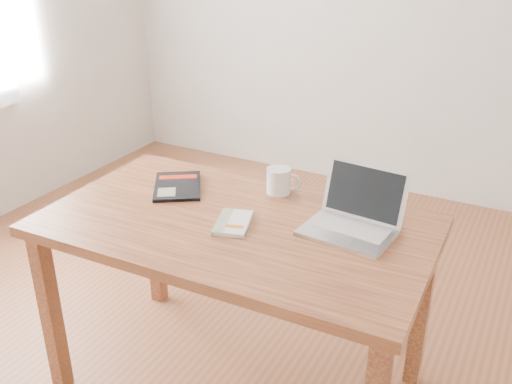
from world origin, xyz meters
The scene contains 6 objects.
room centered at (-0.07, 0.00, 1.36)m, with size 4.04×4.04×2.70m.
desk centered at (0.11, -0.20, 0.66)m, with size 1.40×0.83×0.75m.
white_guidebook centered at (0.11, -0.23, 0.76)m, with size 0.17×0.21×0.02m.
black_guidebook centered at (-0.25, -0.06, 0.76)m, with size 0.30×0.33×0.01m.
laptop centered at (0.50, -0.06, 0.79)m, with size 0.32×0.29×0.21m.
coffee_mug centered at (0.14, 0.09, 0.80)m, with size 0.14×0.10×0.10m.
Camera 1 is at (1.02, -1.76, 1.70)m, focal length 40.00 mm.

